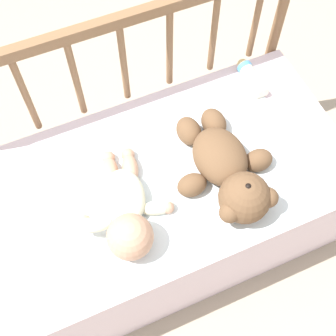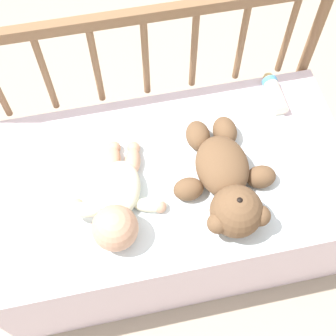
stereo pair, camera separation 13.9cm
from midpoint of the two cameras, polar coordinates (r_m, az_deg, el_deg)
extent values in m
plane|color=tan|center=(1.84, 2.10, -7.44)|extent=(12.00, 12.00, 0.00)
cube|color=silver|center=(1.64, 2.34, -4.62)|extent=(1.17, 0.62, 0.44)
cylinder|color=brown|center=(1.81, 18.02, 10.82)|extent=(0.04, 0.04, 0.79)
cube|color=brown|center=(1.37, -0.07, 17.94)|extent=(1.13, 0.03, 0.04)
cylinder|color=brown|center=(1.49, -12.11, 10.86)|extent=(0.02, 0.02, 0.32)
cylinder|color=brown|center=(1.49, -6.09, 11.99)|extent=(0.02, 0.02, 0.32)
cylinder|color=brown|center=(1.50, -0.06, 12.97)|extent=(0.02, 0.02, 0.32)
cylinder|color=brown|center=(1.53, 5.84, 13.80)|extent=(0.02, 0.02, 0.32)
cylinder|color=brown|center=(1.57, 11.51, 14.45)|extent=(0.02, 0.02, 0.32)
cylinder|color=brown|center=(1.63, 16.85, 14.94)|extent=(0.02, 0.02, 0.32)
cube|color=white|center=(1.43, 3.95, -1.87)|extent=(0.80, 0.52, 0.01)
ellipsoid|color=brown|center=(1.41, 9.41, -0.01)|extent=(0.16, 0.21, 0.12)
sphere|color=brown|center=(1.33, 11.29, -5.49)|extent=(0.15, 0.15, 0.15)
sphere|color=beige|center=(1.30, 11.61, -4.75)|extent=(0.06, 0.06, 0.06)
sphere|color=black|center=(1.27, 11.82, -4.26)|extent=(0.02, 0.02, 0.02)
sphere|color=brown|center=(1.34, 14.09, -5.94)|extent=(0.06, 0.06, 0.06)
sphere|color=brown|center=(1.31, 9.12, -6.95)|extent=(0.06, 0.06, 0.06)
ellipsoid|color=brown|center=(1.44, 13.97, -1.30)|extent=(0.09, 0.07, 0.07)
ellipsoid|color=brown|center=(1.39, 5.38, -2.84)|extent=(0.09, 0.07, 0.07)
ellipsoid|color=brown|center=(1.50, 9.57, 4.21)|extent=(0.08, 0.10, 0.08)
ellipsoid|color=brown|center=(1.48, 6.35, 3.72)|extent=(0.08, 0.10, 0.08)
ellipsoid|color=#EAEACC|center=(1.38, -3.06, -2.73)|extent=(0.16, 0.21, 0.08)
sphere|color=tan|center=(1.30, -3.43, -7.60)|extent=(0.13, 0.13, 0.13)
ellipsoid|color=#EAEACC|center=(1.37, 0.69, -4.80)|extent=(0.11, 0.07, 0.04)
ellipsoid|color=#EAEACC|center=(1.33, -7.26, -5.34)|extent=(0.11, 0.07, 0.04)
sphere|color=tan|center=(1.37, 1.94, -5.02)|extent=(0.04, 0.04, 0.04)
sphere|color=tan|center=(1.39, -8.15, -4.73)|extent=(0.04, 0.04, 0.04)
ellipsoid|color=tan|center=(1.44, -1.61, 0.56)|extent=(0.07, 0.11, 0.05)
ellipsoid|color=tan|center=(1.44, -4.05, 0.61)|extent=(0.07, 0.11, 0.05)
sphere|color=tan|center=(1.47, -1.53, 2.21)|extent=(0.04, 0.04, 0.04)
sphere|color=tan|center=(1.47, -3.93, 2.25)|extent=(0.04, 0.04, 0.04)
cylinder|color=#F4E5CC|center=(1.63, 15.40, 8.20)|extent=(0.05, 0.13, 0.05)
cylinder|color=#4C99D8|center=(1.67, 14.69, 9.90)|extent=(0.05, 0.02, 0.05)
sphere|color=#EAC67F|center=(1.68, 14.50, 10.36)|extent=(0.04, 0.04, 0.04)
camera|label=1|loc=(0.07, -87.13, 5.15)|focal=50.00mm
camera|label=2|loc=(0.07, 92.87, -5.15)|focal=50.00mm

